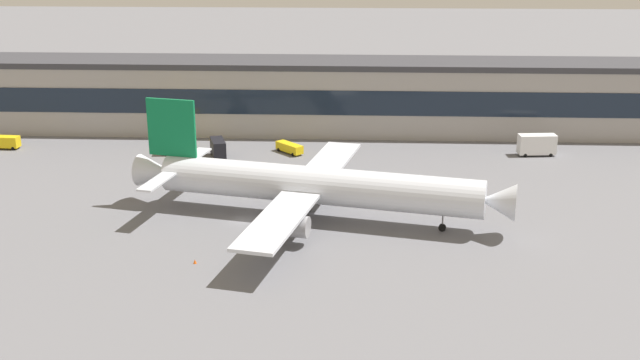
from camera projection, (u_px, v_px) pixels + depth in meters
name	position (u px, v px, depth m)	size (l,w,h in m)	color
ground_plane	(244.00, 221.00, 119.84)	(600.00, 600.00, 0.00)	slate
terminal_building	(277.00, 95.00, 168.46)	(170.12, 14.31, 15.56)	#9E9993
airliner	(313.00, 185.00, 119.23)	(59.17, 50.81, 17.50)	silver
fuel_truck	(170.00, 141.00, 155.62)	(3.61, 8.63, 3.35)	yellow
belt_loader	(290.00, 148.00, 154.09)	(5.85, 6.02, 1.95)	yellow
stair_truck	(218.00, 148.00, 150.96)	(4.06, 6.44, 3.55)	black
catering_truck	(536.00, 144.00, 152.35)	(7.41, 3.25, 4.15)	white
crew_van	(6.00, 142.00, 157.04)	(5.32, 2.54, 2.55)	yellow
traffic_cone_0	(195.00, 261.00, 105.08)	(0.46, 0.46, 0.57)	#F2590C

